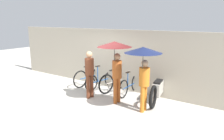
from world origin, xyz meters
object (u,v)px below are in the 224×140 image
parked_bicycle_3 (130,85)px  pedestrian_center (115,54)px  pedestrian_leading (90,71)px  pedestrian_trailing (144,60)px  parked_bicycle_0 (90,76)px  parked_bicycle_1 (101,80)px  parked_bicycle_2 (115,81)px  motorcycle (158,89)px

parked_bicycle_3 → pedestrian_center: pedestrian_center is taller
pedestrian_leading → pedestrian_trailing: pedestrian_trailing is taller
parked_bicycle_3 → pedestrian_center: 1.75m
parked_bicycle_3 → parked_bicycle_0: bearing=86.2°
pedestrian_leading → parked_bicycle_3: bearing=-124.0°
parked_bicycle_1 → pedestrian_leading: (0.36, -1.14, 0.65)m
parked_bicycle_3 → pedestrian_trailing: (1.16, -1.24, 1.27)m
pedestrian_trailing → pedestrian_leading: bearing=-3.9°
parked_bicycle_1 → pedestrian_center: size_ratio=0.81×
parked_bicycle_1 → parked_bicycle_3: size_ratio=1.01×
pedestrian_trailing → parked_bicycle_2: bearing=-35.7°
parked_bicycle_1 → parked_bicycle_2: parked_bicycle_1 is taller
pedestrian_leading → motorcycle: pedestrian_leading is taller
parked_bicycle_2 → pedestrian_center: size_ratio=0.81×
motorcycle → pedestrian_center: bearing=121.9°
parked_bicycle_1 → pedestrian_trailing: bearing=-106.0°
pedestrian_trailing → motorcycle: bearing=-92.7°
pedestrian_leading → pedestrian_trailing: size_ratio=0.84×
parked_bicycle_1 → pedestrian_center: (1.43, -1.08, 1.36)m
pedestrian_leading → parked_bicycle_0: bearing=-42.6°
parked_bicycle_2 → pedestrian_center: (0.75, -1.10, 1.32)m
parked_bicycle_2 → parked_bicycle_1: bearing=101.3°
parked_bicycle_0 → pedestrian_trailing: 3.66m
parked_bicycle_1 → parked_bicycle_2: 0.68m
parked_bicycle_0 → parked_bicycle_2: 1.36m
parked_bicycle_3 → parked_bicycle_2: bearing=88.5°
parked_bicycle_2 → motorcycle: (1.85, -0.07, 0.03)m
parked_bicycle_1 → parked_bicycle_3: bearing=-79.2°
parked_bicycle_1 → pedestrian_center: bearing=-117.5°
pedestrian_trailing → motorcycle: size_ratio=0.95×
parked_bicycle_2 → pedestrian_center: bearing=-135.2°
parked_bicycle_0 → pedestrian_leading: 1.70m
parked_bicycle_0 → pedestrian_trailing: pedestrian_trailing is taller
parked_bicycle_2 → pedestrian_leading: bearing=174.8°
pedestrian_trailing → motorcycle: (0.01, 1.15, -1.21)m
parked_bicycle_0 → parked_bicycle_1: bearing=-89.4°
parked_bicycle_1 → motorcycle: size_ratio=0.80×
parked_bicycle_0 → parked_bicycle_1: size_ratio=1.07×
parked_bicycle_0 → motorcycle: parked_bicycle_0 is taller
motorcycle → parked_bicycle_0: bearing=76.7°
parked_bicycle_2 → parked_bicycle_3: 0.68m
parked_bicycle_0 → motorcycle: 3.21m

